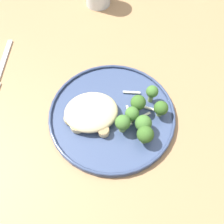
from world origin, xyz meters
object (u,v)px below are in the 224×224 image
object	(u,v)px
seared_scallop_half_hidden	(70,119)
broccoli_floret_split_head	(132,114)
broccoli_floret_tall_stalk	(143,124)
broccoli_floret_small_sprig	(138,103)
broccoli_floret_center_pile	(123,123)
dinner_plate	(112,115)
seared_scallop_on_noodles	(97,112)
seared_scallop_tilted_round	(92,101)
seared_scallop_rear_pale	(104,131)
broccoli_floret_rear_charred	(161,108)
broccoli_floret_left_leaning	(145,135)
seared_scallop_front_small	(78,125)
dinner_fork	(1,68)
broccoli_floret_beside_noodles	(152,92)
seared_scallop_right_edge	(106,107)

from	to	relation	value
seared_scallop_half_hidden	broccoli_floret_split_head	size ratio (longest dim) A/B	0.56
broccoli_floret_tall_stalk	broccoli_floret_split_head	bearing A→B (deg)	124.32
broccoli_floret_small_sprig	broccoli_floret_center_pile	bearing A→B (deg)	-136.44
dinner_plate	broccoli_floret_split_head	distance (m)	0.06
broccoli_floret_split_head	seared_scallop_on_noodles	bearing A→B (deg)	158.15
seared_scallop_tilted_round	broccoli_floret_tall_stalk	size ratio (longest dim) A/B	0.55
broccoli_floret_center_pile	broccoli_floret_tall_stalk	bearing A→B (deg)	-10.66
broccoli_floret_tall_stalk	seared_scallop_half_hidden	bearing A→B (deg)	162.38
seared_scallop_rear_pale	broccoli_floret_tall_stalk	size ratio (longest dim) A/B	0.52
broccoli_floret_center_pile	seared_scallop_tilted_round	bearing A→B (deg)	124.96
broccoli_floret_split_head	broccoli_floret_rear_charred	xyz separation A→B (m)	(0.07, 0.00, -0.00)
broccoli_floret_left_leaning	broccoli_floret_tall_stalk	bearing A→B (deg)	84.23
seared_scallop_front_small	broccoli_floret_rear_charred	xyz separation A→B (m)	(0.19, 0.00, 0.02)
seared_scallop_front_small	broccoli_floret_split_head	size ratio (longest dim) A/B	0.72
seared_scallop_rear_pale	broccoli_floret_left_leaning	xyz separation A→B (m)	(0.08, -0.03, 0.02)
seared_scallop_on_noodles	broccoli_floret_left_leaning	world-z (taller)	broccoli_floret_left_leaning
broccoli_floret_rear_charred	dinner_fork	xyz separation A→B (m)	(-0.37, 0.22, -0.04)
seared_scallop_half_hidden	broccoli_floret_beside_noodles	bearing A→B (deg)	6.64
seared_scallop_right_edge	seared_scallop_front_small	size ratio (longest dim) A/B	0.89
seared_scallop_front_small	broccoli_floret_beside_noodles	world-z (taller)	broccoli_floret_beside_noodles
seared_scallop_half_hidden	broccoli_floret_left_leaning	xyz separation A→B (m)	(0.15, -0.08, 0.02)
broccoli_floret_tall_stalk	broccoli_floret_rear_charred	bearing A→B (deg)	32.54
seared_scallop_on_noodles	broccoli_floret_beside_noodles	distance (m)	0.13
dinner_plate	broccoli_floret_center_pile	xyz separation A→B (m)	(0.02, -0.04, 0.03)
seared_scallop_rear_pale	broccoli_floret_split_head	world-z (taller)	broccoli_floret_split_head
seared_scallop_rear_pale	broccoli_floret_beside_noodles	world-z (taller)	broccoli_floret_beside_noodles
dinner_plate	seared_scallop_half_hidden	distance (m)	0.10
seared_scallop_right_edge	dinner_fork	bearing A→B (deg)	144.15
seared_scallop_tilted_round	broccoli_floret_left_leaning	xyz separation A→B (m)	(0.10, -0.11, 0.02)
seared_scallop_on_noodles	broccoli_floret_small_sprig	world-z (taller)	broccoli_floret_small_sprig
seared_scallop_right_edge	dinner_fork	world-z (taller)	seared_scallop_right_edge
seared_scallop_tilted_round	broccoli_floret_rear_charred	xyz separation A→B (m)	(0.15, -0.06, 0.02)
broccoli_floret_split_head	broccoli_floret_beside_noodles	size ratio (longest dim) A/B	0.89
seared_scallop_right_edge	seared_scallop_rear_pale	distance (m)	0.06
seared_scallop_on_noodles	broccoli_floret_small_sprig	distance (m)	0.09
seared_scallop_front_small	broccoli_floret_left_leaning	size ratio (longest dim) A/B	0.68
seared_scallop_tilted_round	broccoli_floret_rear_charred	world-z (taller)	broccoli_floret_rear_charred
broccoli_floret_beside_noodles	broccoli_floret_small_sprig	world-z (taller)	broccoli_floret_small_sprig
dinner_plate	seared_scallop_rear_pale	size ratio (longest dim) A/B	11.77
seared_scallop_front_small	broccoli_floret_tall_stalk	size ratio (longest dim) A/B	0.70
broccoli_floret_left_leaning	broccoli_floret_split_head	bearing A→B (deg)	106.45
broccoli_floret_tall_stalk	broccoli_floret_small_sprig	distance (m)	0.05
broccoli_floret_split_head	broccoli_floret_beside_noodles	world-z (taller)	broccoli_floret_beside_noodles
broccoli_floret_beside_noodles	seared_scallop_on_noodles	bearing A→B (deg)	-173.26
seared_scallop_right_edge	seared_scallop_rear_pale	bearing A→B (deg)	-103.88
seared_scallop_on_noodles	seared_scallop_rear_pale	size ratio (longest dim) A/B	1.32
broccoli_floret_split_head	broccoli_floret_small_sprig	size ratio (longest dim) A/B	0.86
seared_scallop_right_edge	seared_scallop_front_small	xyz separation A→B (m)	(-0.07, -0.04, 0.00)
broccoli_floret_split_head	broccoli_floret_center_pile	size ratio (longest dim) A/B	0.94
broccoli_floret_center_pile	broccoli_floret_left_leaning	xyz separation A→B (m)	(0.04, -0.03, -0.00)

